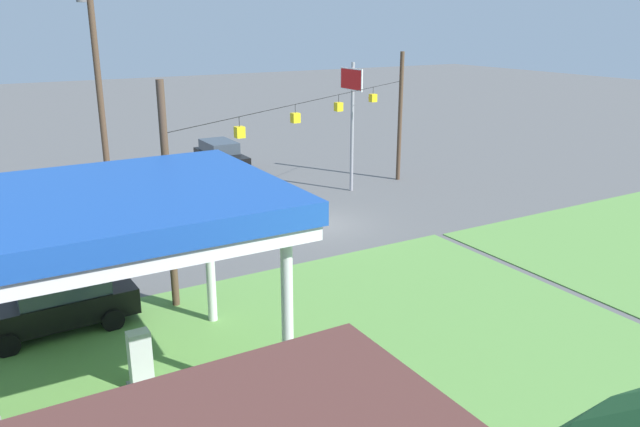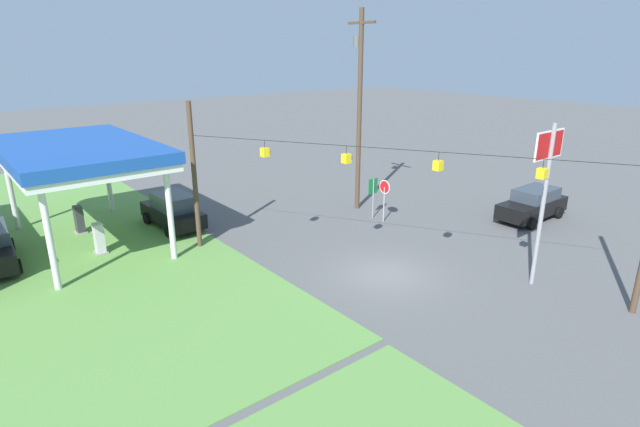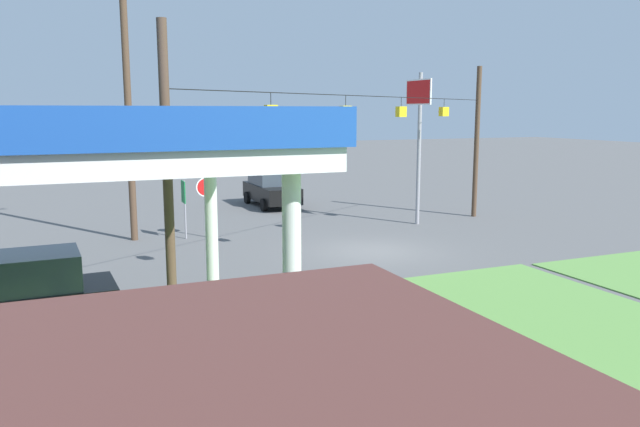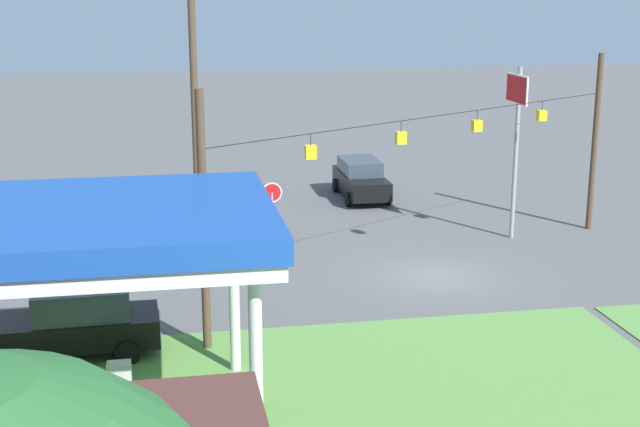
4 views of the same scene
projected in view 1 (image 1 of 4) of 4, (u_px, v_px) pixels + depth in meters
ground_plane at (318, 225)px, 28.70m from camera, size 160.00×160.00×0.00m
gas_station_canopy at (43, 222)px, 13.73m from camera, size 10.80×6.54×5.26m
fuel_pump_near at (140, 361)px, 15.79m from camera, size 0.71×0.56×1.57m
car_at_pumps_front at (57, 299)px, 18.71m from camera, size 4.74×2.24×1.98m
car_on_crossroad at (221, 156)px, 38.56m from camera, size 2.12×4.92×1.86m
stop_sign_roadside at (173, 177)px, 29.91m from camera, size 0.80×0.08×2.50m
stop_sign_overhead at (352, 101)px, 32.95m from camera, size 0.22×2.05×6.91m
route_sign at (154, 181)px, 29.49m from camera, size 0.10×0.70×2.40m
utility_pole_main at (97, 78)px, 27.58m from camera, size 2.20×0.44×11.83m
signal_span_gantry at (318, 138)px, 27.51m from camera, size 16.87×10.24×7.34m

